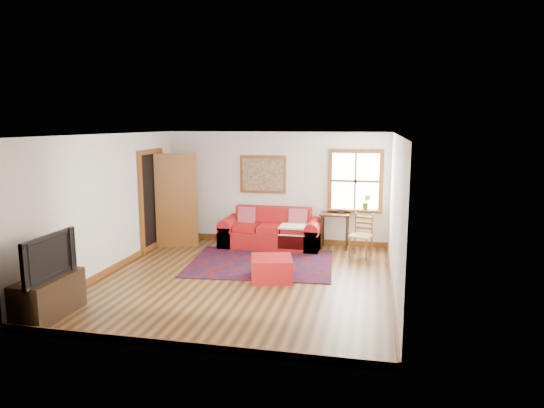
% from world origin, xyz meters
% --- Properties ---
extents(ground, '(5.50, 5.50, 0.00)m').
position_xyz_m(ground, '(0.00, 0.00, 0.00)').
color(ground, '#3F2511').
rests_on(ground, ground).
extents(room_envelope, '(5.04, 5.54, 2.52)m').
position_xyz_m(room_envelope, '(0.00, 0.02, 1.65)').
color(room_envelope, silver).
rests_on(room_envelope, ground).
extents(window, '(1.18, 0.20, 1.38)m').
position_xyz_m(window, '(1.78, 2.70, 1.31)').
color(window, white).
rests_on(window, ground).
extents(doorway, '(0.89, 1.08, 2.14)m').
position_xyz_m(doorway, '(-2.21, 1.78, 1.07)').
color(doorway, black).
rests_on(doorway, ground).
extents(framed_artwork, '(1.05, 0.07, 0.85)m').
position_xyz_m(framed_artwork, '(-0.30, 2.71, 1.55)').
color(framed_artwork, brown).
rests_on(framed_artwork, ground).
extents(persian_rug, '(2.89, 2.39, 0.02)m').
position_xyz_m(persian_rug, '(0.06, 1.01, 0.01)').
color(persian_rug, '#550C0F').
rests_on(persian_rug, ground).
extents(red_leather_sofa, '(2.18, 0.90, 0.85)m').
position_xyz_m(red_leather_sofa, '(-0.02, 2.33, 0.28)').
color(red_leather_sofa, '#AB1617').
rests_on(red_leather_sofa, ground).
extents(red_ottoman, '(0.85, 0.85, 0.40)m').
position_xyz_m(red_ottoman, '(0.46, 0.10, 0.20)').
color(red_ottoman, '#AB1617').
rests_on(red_ottoman, ground).
extents(side_table, '(0.64, 0.48, 0.76)m').
position_xyz_m(side_table, '(1.35, 2.53, 0.64)').
color(side_table, '#332011').
rests_on(side_table, ground).
extents(ladder_back_chair, '(0.50, 0.49, 0.88)m').
position_xyz_m(ladder_back_chair, '(1.94, 1.93, 0.47)').
color(ladder_back_chair, tan).
rests_on(ladder_back_chair, ground).
extents(media_cabinet, '(0.48, 1.06, 0.58)m').
position_xyz_m(media_cabinet, '(-2.25, -2.15, 0.29)').
color(media_cabinet, '#332011').
rests_on(media_cabinet, ground).
extents(television, '(0.14, 1.09, 0.62)m').
position_xyz_m(television, '(-2.23, -2.23, 0.90)').
color(television, black).
rests_on(television, media_cabinet).
extents(candle_hurricane, '(0.12, 0.12, 0.18)m').
position_xyz_m(candle_hurricane, '(-2.20, -1.76, 0.67)').
color(candle_hurricane, silver).
rests_on(candle_hurricane, media_cabinet).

